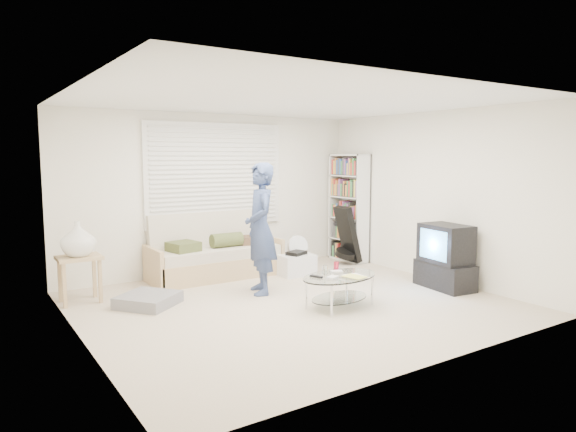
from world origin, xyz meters
TOP-DOWN VIEW (x-y plane):
  - ground at (0.00, 0.00)m, footprint 5.00×5.00m
  - room_shell at (0.00, 0.48)m, footprint 5.02×4.52m
  - window_blinds at (0.00, 2.20)m, footprint 2.32×0.08m
  - futon_sofa at (-0.20, 1.87)m, footprint 2.01×0.81m
  - grey_floor_pillow at (-1.55, 0.93)m, footprint 0.89×0.89m
  - side_table at (-2.22, 1.53)m, footprint 0.52×0.42m
  - bookshelf at (2.32, 1.73)m, footprint 0.30×0.79m
  - guitar_case at (2.10, 1.48)m, footprint 0.40×0.37m
  - floor_fan at (1.07, 1.52)m, footprint 0.35×0.23m
  - storage_bin at (0.91, 1.28)m, footprint 0.56×0.40m
  - tv_unit at (2.20, -0.52)m, footprint 0.54×0.87m
  - coffee_table at (0.39, -0.42)m, footprint 1.15×0.82m
  - standing_person at (-0.08, 0.68)m, footprint 0.59×0.74m

SIDE VIEW (x-z plane):
  - ground at x=0.00m, z-range 0.00..0.00m
  - grey_floor_pillow at x=-1.55m, z-range 0.00..0.14m
  - storage_bin at x=0.91m, z-range -0.02..0.36m
  - coffee_table at x=0.39m, z-range 0.06..0.57m
  - futon_sofa at x=-0.20m, z-range -0.17..0.81m
  - floor_fan at x=1.07m, z-range 0.05..0.63m
  - tv_unit at x=2.20m, z-range -0.01..0.89m
  - guitar_case at x=2.10m, z-range -0.05..0.93m
  - side_table at x=-2.22m, z-range 0.25..1.29m
  - standing_person at x=-0.08m, z-range 0.00..1.76m
  - bookshelf at x=2.32m, z-range 0.00..1.88m
  - window_blinds at x=0.00m, z-range 0.74..2.36m
  - room_shell at x=0.00m, z-range 0.37..2.88m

